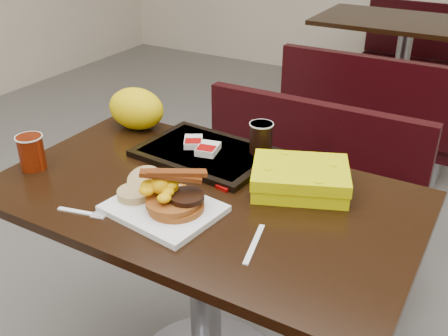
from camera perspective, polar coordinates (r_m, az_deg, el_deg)
The scene contains 23 objects.
table_near at distance 1.69m, azimuth -2.09°, elevation -13.72°, with size 1.20×0.70×0.75m, color black, non-canonical shape.
bench_near_n at distance 2.20m, azimuth 7.58°, elevation -3.33°, with size 1.00×0.46×0.72m, color black, non-canonical shape.
table_far at distance 3.89m, azimuth 18.87°, elevation 9.78°, with size 1.20×0.70×0.75m, color black, non-canonical shape.
bench_far_s at distance 3.24m, azimuth 16.02°, elevation 6.40°, with size 1.00×0.46×0.72m, color black, non-canonical shape.
bench_far_n at distance 4.56m, azimuth 20.87°, elevation 11.81°, with size 1.00×0.46×0.72m, color black, non-canonical shape.
platter at distance 1.38m, azimuth -6.69°, elevation -4.49°, with size 0.29×0.22×0.02m, color white.
pancake_stack at distance 1.36m, azimuth -5.33°, elevation -3.95°, with size 0.15×0.15×0.03m, color brown.
sausage_patty at distance 1.34m, azimuth -4.14°, elevation -3.17°, with size 0.09×0.09×0.01m, color black.
scrambled_eggs at distance 1.36m, azimuth -7.04°, elevation -2.02°, with size 0.10×0.09×0.05m, color #FF9F05.
bacon_strips at distance 1.34m, azimuth -5.90°, elevation -0.77°, with size 0.16×0.07×0.01m, color #3F0F04, non-canonical shape.
muffin_bottom at distance 1.43m, azimuth -9.87°, elevation -2.79°, with size 0.09×0.09×0.02m, color tan.
muffin_top at distance 1.45m, azimuth -8.67°, elevation -1.47°, with size 0.10×0.10×0.02m, color tan.
coffee_cup_near at distance 1.67m, azimuth -20.51°, elevation 1.62°, with size 0.08×0.08×0.11m, color #8E1F05.
fork at distance 1.43m, azimuth -16.13°, elevation -4.61°, with size 0.14×0.03×0.00m, color white, non-canonical shape.
knife at distance 1.26m, azimuth 3.36°, elevation -8.37°, with size 0.17×0.01×0.00m, color white.
condiment_syrup at distance 1.48m, azimuth -5.15°, elevation -2.18°, with size 0.04×0.03×0.01m, color #A55007.
condiment_ketchup at distance 1.48m, azimuth 0.03°, elevation -2.10°, with size 0.04×0.03×0.01m, color #8C0504.
tray at distance 1.66m, azimuth -2.04°, elevation 1.68°, with size 0.42×0.30×0.02m, color black.
hashbrown_sleeve_left at distance 1.69m, azimuth -3.41°, elevation 2.91°, with size 0.06×0.08×0.02m, color silver.
hashbrown_sleeve_right at distance 1.64m, azimuth -1.78°, elevation 2.12°, with size 0.06×0.08×0.02m, color silver.
coffee_cup_far at distance 1.63m, azimuth 4.12°, elevation 3.34°, with size 0.07×0.07×0.10m, color black.
clamshell at distance 1.48m, azimuth 8.41°, elevation -1.13°, with size 0.27×0.20×0.07m, color #D0D003.
paper_bag at distance 1.87m, azimuth -9.67°, elevation 6.50°, with size 0.21×0.16×0.15m, color yellow.
Camera 1 is at (0.68, -1.06, 1.50)m, focal length 41.35 mm.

